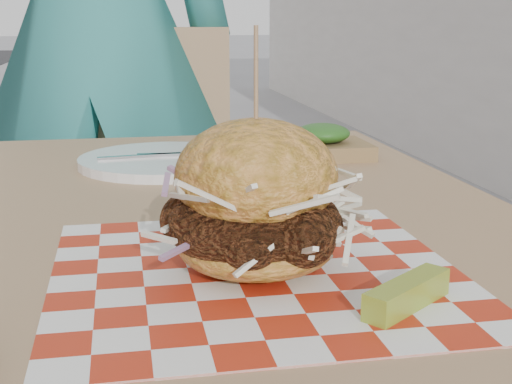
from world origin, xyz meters
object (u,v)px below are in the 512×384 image
(patio_table, at_px, (187,287))
(sandwich, at_px, (256,207))
(diner, at_px, (96,31))
(patio_chair, at_px, (157,193))

(patio_table, distance_m, sandwich, 0.23)
(diner, xyz_separation_m, patio_table, (0.12, -1.06, -0.27))
(sandwich, bearing_deg, patio_chair, 91.71)
(patio_table, height_order, patio_chair, patio_chair)
(patio_table, relative_size, sandwich, 5.58)
(patio_chair, height_order, sandwich, sandwich)
(diner, height_order, patio_table, diner)
(diner, distance_m, sandwich, 1.25)
(diner, relative_size, patio_chair, 1.98)
(diner, relative_size, patio_table, 1.57)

